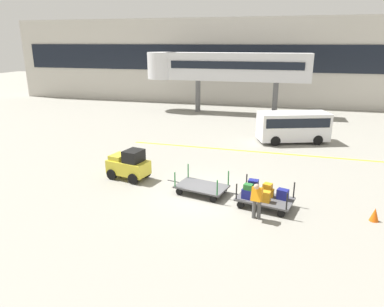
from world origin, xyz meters
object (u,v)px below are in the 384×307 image
(baggage_tug, at_px, (129,165))
(baggage_handler, at_px, (257,199))
(baggage_cart_middle, at_px, (263,195))
(baggage_cart_lead, at_px, (202,187))
(shuttle_van, at_px, (293,125))
(safety_cone_near, at_px, (375,215))

(baggage_tug, height_order, baggage_handler, baggage_tug)
(baggage_cart_middle, bearing_deg, baggage_handler, -98.29)
(baggage_cart_lead, distance_m, baggage_handler, 3.29)
(baggage_handler, height_order, shuttle_van, shuttle_van)
(baggage_handler, bearing_deg, shuttle_van, 83.10)
(baggage_tug, bearing_deg, safety_cone_near, -8.93)
(baggage_tug, bearing_deg, baggage_handler, -22.60)
(baggage_tug, xyz_separation_m, shuttle_van, (8.20, 9.47, 0.48))
(shuttle_van, bearing_deg, baggage_handler, -96.90)
(baggage_handler, bearing_deg, safety_cone_near, 12.70)
(baggage_tug, distance_m, baggage_handler, 7.27)
(baggage_cart_lead, bearing_deg, baggage_handler, -35.03)
(baggage_tug, bearing_deg, baggage_cart_middle, -12.87)
(baggage_tug, height_order, baggage_cart_middle, baggage_tug)
(baggage_tug, relative_size, shuttle_van, 0.44)
(shuttle_van, relative_size, safety_cone_near, 9.38)
(safety_cone_near, bearing_deg, baggage_cart_middle, 177.44)
(baggage_cart_middle, bearing_deg, shuttle_van, 83.25)
(baggage_tug, height_order, baggage_cart_lead, baggage_tug)
(baggage_handler, height_order, safety_cone_near, baggage_handler)
(baggage_cart_lead, relative_size, safety_cone_near, 5.61)
(baggage_handler, xyz_separation_m, safety_cone_near, (4.55, 1.02, -0.59))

